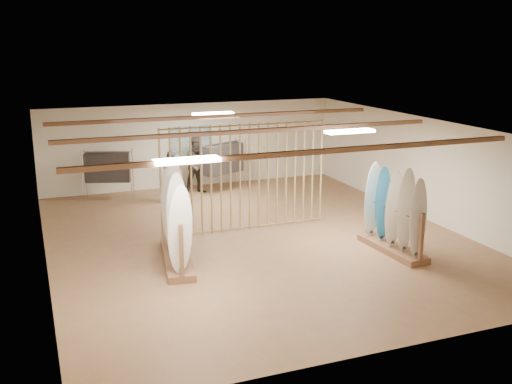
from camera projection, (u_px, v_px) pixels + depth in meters
name	position (u px, v px, depth m)	size (l,w,h in m)	color
floor	(256.00, 238.00, 15.06)	(12.00, 12.00, 0.00)	#986C49
ceiling	(256.00, 128.00, 14.37)	(12.00, 12.00, 0.00)	gray
wall_back	(192.00, 145.00, 20.14)	(12.00, 12.00, 0.00)	white
wall_front	(395.00, 269.00, 9.29)	(12.00, 12.00, 0.00)	white
wall_left	(41.00, 204.00, 12.97)	(12.00, 12.00, 0.00)	white
wall_right	(425.00, 169.00, 16.46)	(12.00, 12.00, 0.00)	white
ceiling_slats	(256.00, 131.00, 14.39)	(9.50, 6.12, 0.10)	brown
light_panels	(256.00, 130.00, 14.38)	(1.20, 0.35, 0.06)	white
bamboo_partition	(245.00, 177.00, 15.44)	(4.45, 0.05, 2.78)	tan
poster	(192.00, 139.00, 20.07)	(1.40, 0.03, 0.90)	#3780C1
rack_left	(176.00, 231.00, 13.29)	(0.97, 2.67, 2.11)	brown
rack_right	(393.00, 224.00, 13.95)	(0.66, 2.14, 2.01)	brown
clothing_rack_a	(108.00, 167.00, 18.44)	(1.41, 0.78, 1.57)	silver
clothing_rack_b	(224.00, 159.00, 19.43)	(1.48, 0.96, 1.67)	silver
shopper_a	(172.00, 173.00, 18.20)	(0.66, 0.45, 1.82)	black
shopper_b	(198.00, 161.00, 19.22)	(1.02, 0.79, 2.10)	#302925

